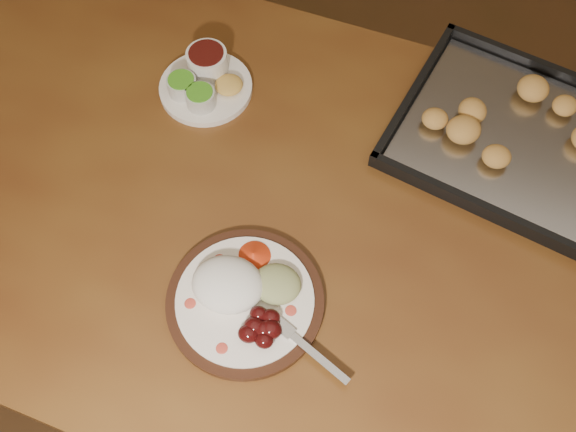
# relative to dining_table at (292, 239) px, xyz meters

# --- Properties ---
(ground) EXTENTS (4.00, 4.00, 0.00)m
(ground) POSITION_rel_dining_table_xyz_m (0.29, 0.11, -0.65)
(ground) COLOR brown
(ground) RESTS_ON ground
(dining_table) EXTENTS (1.59, 1.07, 0.75)m
(dining_table) POSITION_rel_dining_table_xyz_m (0.00, 0.00, 0.00)
(dining_table) COLOR brown
(dining_table) RESTS_ON ground
(dinner_plate) EXTENTS (0.31, 0.25, 0.06)m
(dinner_plate) POSITION_rel_dining_table_xyz_m (-0.03, -0.17, 0.12)
(dinner_plate) COLOR black
(dinner_plate) RESTS_ON dining_table
(condiment_saucer) EXTENTS (0.18, 0.18, 0.06)m
(condiment_saucer) POSITION_rel_dining_table_xyz_m (-0.23, 0.22, 0.12)
(condiment_saucer) COLOR white
(condiment_saucer) RESTS_ON dining_table
(baking_tray) EXTENTS (0.56, 0.47, 0.05)m
(baking_tray) POSITION_rel_dining_table_xyz_m (0.39, 0.24, 0.11)
(baking_tray) COLOR black
(baking_tray) RESTS_ON dining_table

